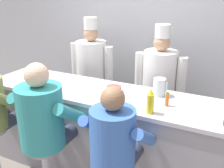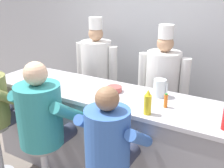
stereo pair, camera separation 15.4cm
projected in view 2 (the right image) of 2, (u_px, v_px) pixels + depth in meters
wall_back at (151, 42)px, 3.81m from camera, size 10.00×0.06×2.70m
diner_counter at (103, 133)px, 3.01m from camera, size 2.78×0.71×1.04m
mustard_bottle_yellow at (148, 103)px, 2.29m from camera, size 0.07×0.07×0.23m
hot_sauce_bottle_orange at (166, 101)px, 2.43m from camera, size 0.04×0.04×0.14m
water_pitcher_clear at (160, 88)px, 2.67m from camera, size 0.15×0.13×0.18m
breakfast_plate at (37, 75)px, 3.31m from camera, size 0.26×0.26×0.05m
cereal_bowl at (114, 89)px, 2.81m from camera, size 0.16×0.16×0.06m
coffee_mug_white at (36, 84)px, 2.94m from camera, size 0.12×0.08×0.08m
diner_seated_teal at (43, 118)px, 2.50m from camera, size 0.64×0.63×1.49m
diner_seated_blue at (109, 144)px, 2.16m from camera, size 0.57×0.56×1.40m
cook_in_whites_near at (97, 71)px, 3.82m from camera, size 0.67×0.43×1.72m
cook_in_whites_far at (162, 86)px, 3.30m from camera, size 0.66×0.42×1.69m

